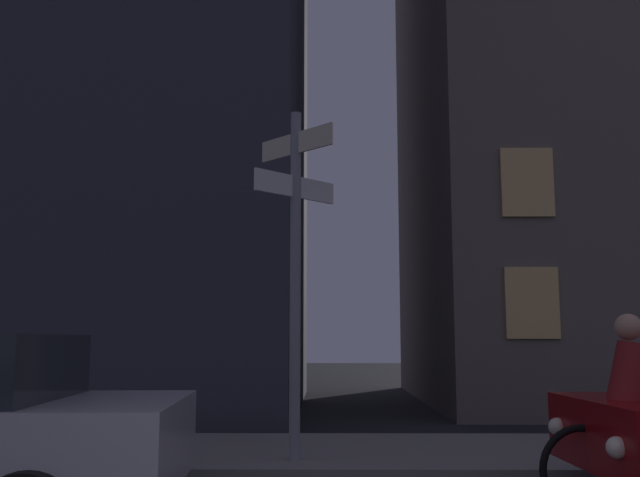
% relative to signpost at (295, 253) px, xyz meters
% --- Properties ---
extents(sidewalk_kerb, '(40.00, 2.71, 0.14)m').
position_rel_signpost_xyz_m(sidewalk_kerb, '(0.23, 0.78, -2.26)').
color(sidewalk_kerb, gray).
rests_on(sidewalk_kerb, ground_plane).
extents(signpost, '(0.85, 0.85, 3.78)m').
position_rel_signpost_xyz_m(signpost, '(0.00, 0.00, 0.00)').
color(signpost, gray).
rests_on(signpost, sidewalk_kerb).
extents(cyclist, '(1.82, 0.36, 1.61)m').
position_rel_signpost_xyz_m(cyclist, '(2.89, -1.79, -1.58)').
color(cyclist, black).
rests_on(cyclist, ground_plane).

